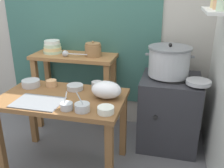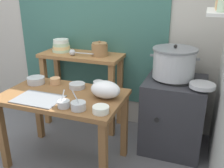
{
  "view_description": "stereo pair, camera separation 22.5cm",
  "coord_description": "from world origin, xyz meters",
  "px_view_note": "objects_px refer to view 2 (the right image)",
  "views": [
    {
      "loc": [
        0.94,
        -1.8,
        1.63
      ],
      "look_at": [
        0.44,
        0.24,
        0.82
      ],
      "focal_mm": 40.78,
      "sensor_mm": 36.0,
      "label": 1
    },
    {
      "loc": [
        1.15,
        -1.74,
        1.63
      ],
      "look_at": [
        0.44,
        0.24,
        0.82
      ],
      "focal_mm": 40.78,
      "sensor_mm": 36.0,
      "label": 2
    }
  ],
  "objects_px": {
    "prep_bowl_0": "(36,80)",
    "ladle": "(73,52)",
    "stove_block": "(173,114)",
    "wide_pan": "(202,86)",
    "prep_bowl_2": "(55,81)",
    "prep_table": "(64,105)",
    "prep_bowl_1": "(77,85)",
    "steamer_pot": "(174,63)",
    "prep_bowl_3": "(78,105)",
    "bowl_stack_enamel": "(61,46)",
    "prep_bowl_4": "(64,104)",
    "clay_pot": "(100,49)",
    "back_shelf_table": "(82,72)",
    "prep_bowl_5": "(101,109)",
    "plastic_bag": "(105,90)",
    "prep_bowl_6": "(99,84)",
    "serving_tray": "(38,99)"
  },
  "relations": [
    {
      "from": "prep_bowl_2",
      "to": "clay_pot",
      "type": "bearing_deg",
      "value": 64.51
    },
    {
      "from": "prep_bowl_0",
      "to": "prep_bowl_6",
      "type": "height_order",
      "value": "prep_bowl_6"
    },
    {
      "from": "steamer_pot",
      "to": "bowl_stack_enamel",
      "type": "relative_size",
      "value": 2.21
    },
    {
      "from": "back_shelf_table",
      "to": "wide_pan",
      "type": "xyz_separation_m",
      "value": [
        1.35,
        -0.3,
        0.12
      ]
    },
    {
      "from": "ladle",
      "to": "prep_bowl_0",
      "type": "height_order",
      "value": "ladle"
    },
    {
      "from": "ladle",
      "to": "clay_pot",
      "type": "bearing_deg",
      "value": 18.68
    },
    {
      "from": "serving_tray",
      "to": "prep_bowl_0",
      "type": "distance_m",
      "value": 0.41
    },
    {
      "from": "stove_block",
      "to": "wide_pan",
      "type": "xyz_separation_m",
      "value": [
        0.24,
        -0.17,
        0.41
      ]
    },
    {
      "from": "prep_bowl_4",
      "to": "serving_tray",
      "type": "bearing_deg",
      "value": 168.8
    },
    {
      "from": "serving_tray",
      "to": "back_shelf_table",
      "type": "bearing_deg",
      "value": 92.25
    },
    {
      "from": "clay_pot",
      "to": "prep_bowl_4",
      "type": "bearing_deg",
      "value": -84.97
    },
    {
      "from": "bowl_stack_enamel",
      "to": "prep_bowl_4",
      "type": "distance_m",
      "value": 1.17
    },
    {
      "from": "prep_bowl_4",
      "to": "prep_bowl_5",
      "type": "height_order",
      "value": "prep_bowl_4"
    },
    {
      "from": "stove_block",
      "to": "plastic_bag",
      "type": "distance_m",
      "value": 0.88
    },
    {
      "from": "prep_bowl_1",
      "to": "prep_bowl_5",
      "type": "distance_m",
      "value": 0.56
    },
    {
      "from": "back_shelf_table",
      "to": "prep_bowl_0",
      "type": "height_order",
      "value": "back_shelf_table"
    },
    {
      "from": "prep_bowl_0",
      "to": "prep_bowl_2",
      "type": "height_order",
      "value": "prep_bowl_0"
    },
    {
      "from": "prep_bowl_2",
      "to": "prep_bowl_6",
      "type": "distance_m",
      "value": 0.45
    },
    {
      "from": "prep_table",
      "to": "prep_bowl_2",
      "type": "height_order",
      "value": "prep_bowl_2"
    },
    {
      "from": "clay_pot",
      "to": "serving_tray",
      "type": "height_order",
      "value": "clay_pot"
    },
    {
      "from": "prep_bowl_3",
      "to": "back_shelf_table",
      "type": "bearing_deg",
      "value": 114.91
    },
    {
      "from": "bowl_stack_enamel",
      "to": "wide_pan",
      "type": "height_order",
      "value": "bowl_stack_enamel"
    },
    {
      "from": "serving_tray",
      "to": "prep_bowl_0",
      "type": "height_order",
      "value": "prep_bowl_0"
    },
    {
      "from": "stove_block",
      "to": "steamer_pot",
      "type": "height_order",
      "value": "steamer_pot"
    },
    {
      "from": "clay_pot",
      "to": "back_shelf_table",
      "type": "bearing_deg",
      "value": 180.0
    },
    {
      "from": "plastic_bag",
      "to": "prep_bowl_0",
      "type": "relative_size",
      "value": 1.54
    },
    {
      "from": "steamer_pot",
      "to": "prep_bowl_2",
      "type": "relative_size",
      "value": 4.74
    },
    {
      "from": "prep_table",
      "to": "plastic_bag",
      "type": "height_order",
      "value": "plastic_bag"
    },
    {
      "from": "prep_bowl_0",
      "to": "ladle",
      "type": "bearing_deg",
      "value": 71.36
    },
    {
      "from": "steamer_pot",
      "to": "prep_bowl_3",
      "type": "bearing_deg",
      "value": -125.87
    },
    {
      "from": "serving_tray",
      "to": "wide_pan",
      "type": "distance_m",
      "value": 1.45
    },
    {
      "from": "ladle",
      "to": "prep_bowl_0",
      "type": "relative_size",
      "value": 1.67
    },
    {
      "from": "plastic_bag",
      "to": "prep_bowl_5",
      "type": "distance_m",
      "value": 0.29
    },
    {
      "from": "clay_pot",
      "to": "prep_bowl_1",
      "type": "bearing_deg",
      "value": -90.43
    },
    {
      "from": "clay_pot",
      "to": "serving_tray",
      "type": "relative_size",
      "value": 0.45
    },
    {
      "from": "prep_table",
      "to": "prep_bowl_1",
      "type": "relative_size",
      "value": 7.21
    },
    {
      "from": "stove_block",
      "to": "prep_bowl_4",
      "type": "bearing_deg",
      "value": -133.2
    },
    {
      "from": "prep_bowl_2",
      "to": "ladle",
      "type": "bearing_deg",
      "value": 93.01
    },
    {
      "from": "bowl_stack_enamel",
      "to": "wide_pan",
      "type": "distance_m",
      "value": 1.66
    },
    {
      "from": "steamer_pot",
      "to": "wide_pan",
      "type": "bearing_deg",
      "value": -33.93
    },
    {
      "from": "back_shelf_table",
      "to": "bowl_stack_enamel",
      "type": "xyz_separation_m",
      "value": [
        -0.27,
        0.02,
        0.29
      ]
    },
    {
      "from": "stove_block",
      "to": "plastic_bag",
      "type": "height_order",
      "value": "plastic_bag"
    },
    {
      "from": "prep_bowl_1",
      "to": "prep_bowl_3",
      "type": "relative_size",
      "value": 0.91
    },
    {
      "from": "clay_pot",
      "to": "prep_bowl_2",
      "type": "distance_m",
      "value": 0.64
    },
    {
      "from": "plastic_bag",
      "to": "prep_bowl_2",
      "type": "bearing_deg",
      "value": 166.59
    },
    {
      "from": "prep_bowl_6",
      "to": "prep_bowl_2",
      "type": "bearing_deg",
      "value": -173.57
    },
    {
      "from": "wide_pan",
      "to": "back_shelf_table",
      "type": "bearing_deg",
      "value": 167.43
    },
    {
      "from": "prep_bowl_3",
      "to": "stove_block",
      "type": "bearing_deg",
      "value": 51.75
    },
    {
      "from": "prep_bowl_2",
      "to": "prep_bowl_6",
      "type": "relative_size",
      "value": 0.98
    },
    {
      "from": "clay_pot",
      "to": "prep_bowl_6",
      "type": "distance_m",
      "value": 0.57
    }
  ]
}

